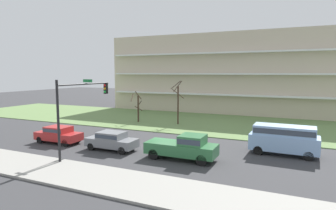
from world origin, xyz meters
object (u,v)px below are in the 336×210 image
object	(u,v)px
tree_left	(178,102)
van_blue_center_left	(284,138)
sedan_gray_near_right	(112,140)
tree_far_left	(138,107)
sedan_red_center_right	(59,134)
pickup_green_near_left	(184,146)
traffic_signal_mast	(78,103)

from	to	relation	value
tree_left	van_blue_center_left	bearing A→B (deg)	-34.95
van_blue_center_left	sedan_gray_near_right	size ratio (longest dim) A/B	1.19
tree_far_left	sedan_gray_near_right	world-z (taller)	tree_far_left
sedan_red_center_right	sedan_gray_near_right	xyz separation A→B (m)	(5.96, -0.00, 0.00)
sedan_gray_near_right	pickup_green_near_left	bearing A→B (deg)	-0.60
tree_left	van_blue_center_left	distance (m)	15.74
tree_left	pickup_green_near_left	distance (m)	14.90
van_blue_center_left	sedan_gray_near_right	bearing A→B (deg)	20.43
tree_left	traffic_signal_mast	world-z (taller)	traffic_signal_mast
pickup_green_near_left	sedan_gray_near_right	bearing A→B (deg)	179.46
tree_left	pickup_green_near_left	xyz separation A→B (m)	(6.09, -13.48, -1.79)
tree_left	sedan_gray_near_right	bearing A→B (deg)	-92.05
tree_left	sedan_gray_near_right	distance (m)	13.63
tree_far_left	traffic_signal_mast	world-z (taller)	traffic_signal_mast
van_blue_center_left	traffic_signal_mast	size ratio (longest dim) A/B	0.87
van_blue_center_left	sedan_red_center_right	xyz separation A→B (m)	(-19.30, -4.50, -0.52)
sedan_red_center_right	sedan_gray_near_right	size ratio (longest dim) A/B	1.00
tree_far_left	traffic_signal_mast	distance (m)	15.84
pickup_green_near_left	tree_left	bearing A→B (deg)	113.77
tree_far_left	sedan_gray_near_right	xyz separation A→B (m)	(4.91, -12.77, -1.17)
tree_left	van_blue_center_left	world-z (taller)	tree_left
tree_left	sedan_red_center_right	world-z (taller)	tree_left
tree_far_left	sedan_red_center_right	xyz separation A→B (m)	(-1.05, -12.77, -1.17)
tree_left	traffic_signal_mast	distance (m)	16.12
tree_far_left	sedan_red_center_right	distance (m)	12.87
tree_left	sedan_red_center_right	size ratio (longest dim) A/B	1.25
tree_left	van_blue_center_left	xyz separation A→B (m)	(12.85, -8.98, -1.42)
tree_left	pickup_green_near_left	size ratio (longest dim) A/B	1.02
tree_left	traffic_signal_mast	xyz separation A→B (m)	(-1.72, -15.97, 1.38)
sedan_gray_near_right	tree_far_left	bearing A→B (deg)	110.40
tree_far_left	pickup_green_near_left	bearing A→B (deg)	-48.03
sedan_red_center_right	van_blue_center_left	bearing A→B (deg)	12.12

